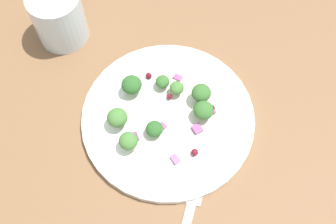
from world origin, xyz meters
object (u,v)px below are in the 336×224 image
object	(u,v)px
plate	(168,118)
broccoli_floret_0	(176,87)
broccoli_floret_1	(132,85)
water_glass	(59,17)
broccoli_floret_2	(163,82)

from	to	relation	value
plate	broccoli_floret_0	distance (cm)	4.56
broccoli_floret_1	water_glass	world-z (taller)	water_glass
plate	broccoli_floret_2	distance (cm)	5.29
plate	broccoli_floret_0	size ratio (longest dim) A/B	12.01
water_glass	broccoli_floret_0	bearing A→B (deg)	17.61
plate	broccoli_floret_1	xyz separation A→B (cm)	(-6.49, -1.40, 2.30)
plate	broccoli_floret_2	bearing A→B (deg)	149.46
plate	broccoli_floret_2	xyz separation A→B (cm)	(-4.27, 2.52, 1.84)
broccoli_floret_1	broccoli_floret_2	bearing A→B (deg)	60.51
water_glass	broccoli_floret_2	bearing A→B (deg)	16.90
water_glass	broccoli_floret_1	bearing A→B (deg)	5.77
broccoli_floret_0	broccoli_floret_2	distance (cm)	2.13
broccoli_floret_2	water_glass	bearing A→B (deg)	-163.10
broccoli_floret_0	broccoli_floret_1	distance (cm)	6.35
broccoli_floret_0	broccoli_floret_2	bearing A→B (deg)	-156.10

